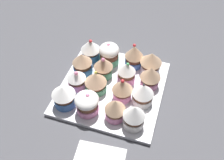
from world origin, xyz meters
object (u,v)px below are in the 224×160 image
object	(u,v)px
cupcake_2	(76,79)
cupcake_7	(87,103)
cupcake_14	(143,94)
cupcake_0	(91,49)
cupcake_12	(151,62)
cupcake_3	(64,95)
cupcake_8	(134,56)
cupcake_11	(115,109)
cupcake_10	(122,89)
cupcake_9	(126,72)
cupcake_13	(150,76)
cupcake_6	(96,82)
cupcake_15	(134,116)
cupcake_4	(109,54)
baking_tray	(112,88)
cupcake_1	(82,63)
cupcake_5	(103,66)

from	to	relation	value
cupcake_2	cupcake_7	world-z (taller)	same
cupcake_14	cupcake_0	bearing A→B (deg)	-121.50
cupcake_12	cupcake_0	bearing A→B (deg)	-90.06
cupcake_3	cupcake_8	bearing A→B (deg)	145.30
cupcake_11	cupcake_14	size ratio (longest dim) A/B	1.00
cupcake_10	cupcake_9	bearing A→B (deg)	-174.23
cupcake_0	cupcake_13	xyz separation A→B (cm)	(5.71, 20.68, 0.02)
cupcake_11	cupcake_12	distance (cm)	20.26
cupcake_6	cupcake_14	world-z (taller)	same
cupcake_6	cupcake_15	size ratio (longest dim) A/B	0.94
cupcake_6	cupcake_4	bearing A→B (deg)	179.58
cupcake_2	cupcake_8	world-z (taller)	cupcake_8
cupcake_0	cupcake_7	xyz separation A→B (cm)	(19.83, 6.51, -0.52)
baking_tray	cupcake_9	bearing A→B (deg)	136.10
cupcake_6	cupcake_15	world-z (taller)	cupcake_15
cupcake_8	cupcake_0	bearing A→B (deg)	-85.51
cupcake_4	cupcake_15	world-z (taller)	same
cupcake_6	cupcake_12	world-z (taller)	cupcake_12
cupcake_0	cupcake_10	xyz separation A→B (cm)	(12.67, 14.26, 0.04)
cupcake_11	cupcake_9	bearing A→B (deg)	-177.06
cupcake_4	cupcake_1	bearing A→B (deg)	-46.33
cupcake_0	cupcake_3	world-z (taller)	cupcake_0
cupcake_4	cupcake_7	bearing A→B (deg)	0.66
cupcake_9	cupcake_14	xyz separation A→B (cm)	(6.07, 6.42, -0.20)
cupcake_7	cupcake_9	distance (cm)	15.38
cupcake_10	baking_tray	bearing A→B (deg)	-126.83
cupcake_6	cupcake_15	xyz separation A→B (cm)	(8.12, 13.38, 0.38)
cupcake_0	cupcake_14	bearing A→B (deg)	58.50
cupcake_13	cupcake_2	bearing A→B (deg)	-71.33
cupcake_4	cupcake_12	distance (cm)	13.33
cupcake_1	cupcake_3	xyz separation A→B (cm)	(13.24, -0.07, 0.13)
cupcake_9	cupcake_7	bearing A→B (deg)	-27.50
cupcake_5	cupcake_6	distance (cm)	6.15
cupcake_7	cupcake_13	distance (cm)	20.02
cupcake_14	cupcake_3	bearing A→B (deg)	-70.07
cupcake_6	cupcake_13	distance (cm)	15.89
cupcake_7	baking_tray	bearing A→B (deg)	159.71
cupcake_0	cupcake_9	xyz separation A→B (cm)	(6.20, 13.60, -0.13)
cupcake_11	cupcake_4	bearing A→B (deg)	-157.57
cupcake_1	cupcake_2	bearing A→B (deg)	5.83
cupcake_5	cupcake_2	bearing A→B (deg)	-43.01
cupcake_5	cupcake_10	bearing A→B (deg)	50.05
cupcake_5	cupcake_8	bearing A→B (deg)	133.34
cupcake_8	cupcake_13	bearing A→B (deg)	44.29
cupcake_4	cupcake_8	size ratio (longest dim) A/B	0.94
cupcake_2	cupcake_3	world-z (taller)	cupcake_3
cupcake_0	cupcake_11	world-z (taller)	cupcake_0
cupcake_1	cupcake_3	bearing A→B (deg)	-0.30
cupcake_8	cupcake_6	bearing A→B (deg)	-30.46
cupcake_8	cupcake_12	world-z (taller)	cupcake_8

